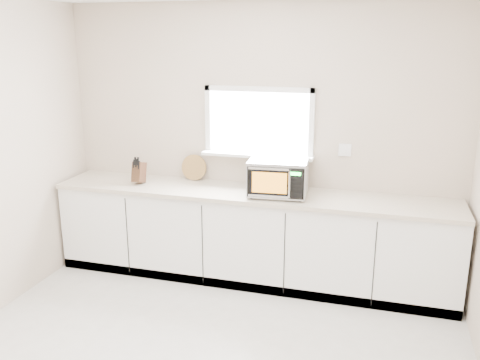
% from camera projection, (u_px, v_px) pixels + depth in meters
% --- Properties ---
extents(back_wall, '(4.00, 0.17, 2.70)m').
position_uv_depth(back_wall, '(259.00, 141.00, 5.07)').
color(back_wall, '#B9A793').
rests_on(back_wall, ground).
extents(cabinets, '(3.92, 0.60, 0.88)m').
position_uv_depth(cabinets, '(251.00, 238.00, 5.04)').
color(cabinets, white).
rests_on(cabinets, ground).
extents(countertop, '(3.92, 0.64, 0.04)m').
position_uv_depth(countertop, '(251.00, 194.00, 4.91)').
color(countertop, beige).
rests_on(countertop, cabinets).
extents(microwave, '(0.57, 0.46, 0.35)m').
position_uv_depth(microwave, '(278.00, 177.00, 4.74)').
color(microwave, black).
rests_on(microwave, countertop).
extents(knife_block, '(0.10, 0.20, 0.29)m').
position_uv_depth(knife_block, '(139.00, 172.00, 5.15)').
color(knife_block, '#432617').
rests_on(knife_block, countertop).
extents(cutting_board, '(0.27, 0.06, 0.27)m').
position_uv_depth(cutting_board, '(194.00, 167.00, 5.28)').
color(cutting_board, '#A57E40').
rests_on(cutting_board, countertop).
extents(coffee_grinder, '(0.17, 0.17, 0.24)m').
position_uv_depth(coffee_grinder, '(279.00, 183.00, 4.77)').
color(coffee_grinder, '#B5B8BD').
rests_on(coffee_grinder, countertop).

